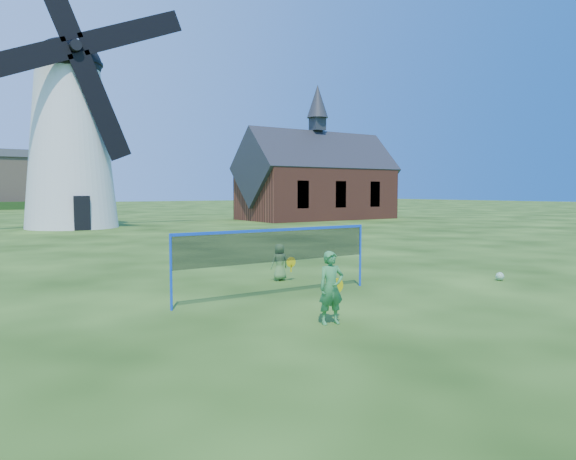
# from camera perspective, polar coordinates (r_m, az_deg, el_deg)

# --- Properties ---
(ground) EXTENTS (220.00, 220.00, 0.00)m
(ground) POSITION_cam_1_polar(r_m,az_deg,el_deg) (11.81, 0.54, -7.47)
(ground) COLOR black
(ground) RESTS_ON ground
(windmill) EXTENTS (13.59, 5.73, 17.85)m
(windmill) POSITION_cam_1_polar(r_m,az_deg,el_deg) (37.18, -22.42, 9.52)
(windmill) COLOR white
(windmill) RESTS_ON ground
(chapel) EXTENTS (13.31, 6.46, 11.26)m
(chapel) POSITION_cam_1_polar(r_m,az_deg,el_deg) (45.11, 3.16, 5.22)
(chapel) COLOR brown
(chapel) RESTS_ON ground
(badminton_net) EXTENTS (5.05, 0.05, 1.55)m
(badminton_net) POSITION_cam_1_polar(r_m,az_deg,el_deg) (11.93, -1.25, -1.81)
(badminton_net) COLOR blue
(badminton_net) RESTS_ON ground
(player_girl) EXTENTS (0.69, 0.41, 1.32)m
(player_girl) POSITION_cam_1_polar(r_m,az_deg,el_deg) (9.59, 4.67, -6.22)
(player_girl) COLOR #358442
(player_girl) RESTS_ON ground
(player_boy) EXTENTS (0.61, 0.40, 0.98)m
(player_boy) POSITION_cam_1_polar(r_m,az_deg,el_deg) (14.19, -0.89, -3.48)
(player_boy) COLOR #548640
(player_boy) RESTS_ON ground
(play_ball) EXTENTS (0.22, 0.22, 0.22)m
(play_ball) POSITION_cam_1_polar(r_m,az_deg,el_deg) (15.31, 21.83, -4.66)
(play_ball) COLOR green
(play_ball) RESTS_ON ground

